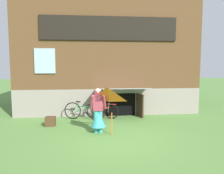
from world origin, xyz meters
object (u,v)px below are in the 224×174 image
at_px(person, 98,114).
at_px(wooden_crate, 50,121).
at_px(bicycle_red, 102,111).
at_px(bicycle_green, 84,111).
at_px(kite, 107,99).

relative_size(person, wooden_crate, 4.13).
bearing_deg(bicycle_red, wooden_crate, -134.99).
height_order(bicycle_red, wooden_crate, bicycle_red).
relative_size(bicycle_green, wooden_crate, 4.52).
bearing_deg(bicycle_green, person, -61.54).
bearing_deg(bicycle_green, bicycle_red, 22.44).
bearing_deg(kite, bicycle_green, 108.18).
height_order(bicycle_green, wooden_crate, bicycle_green).
bearing_deg(kite, person, 118.28).
bearing_deg(person, bicycle_green, 97.70).
distance_m(person, kite, 0.83).
bearing_deg(bicycle_red, person, -78.44).
distance_m(kite, bicycle_green, 2.73).
height_order(kite, wooden_crate, kite).
distance_m(bicycle_red, wooden_crate, 2.32).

